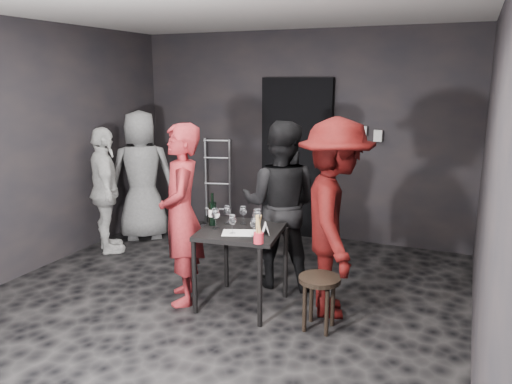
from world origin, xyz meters
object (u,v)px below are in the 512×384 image
at_px(tasting_table, 241,239).
at_px(bystander_grey, 142,167).
at_px(woman_black, 280,194).
at_px(wine_bottle, 212,213).
at_px(stool, 319,287).
at_px(breadstick_cup, 259,230).
at_px(hand_truck, 217,212).
at_px(man_maroon, 335,201).
at_px(server_red, 181,203).
at_px(bystander_cream, 105,189).

xyz_separation_m(tasting_table, bystander_grey, (-2.05, 1.33, 0.31)).
bearing_deg(woman_black, bystander_grey, -25.15).
xyz_separation_m(woman_black, wine_bottle, (-0.45, -0.62, -0.09)).
height_order(stool, wine_bottle, wine_bottle).
bearing_deg(breadstick_cup, hand_truck, 124.61).
relative_size(woman_black, man_maroon, 0.91).
bearing_deg(wine_bottle, server_red, -155.22).
height_order(hand_truck, woman_black, woman_black).
height_order(man_maroon, breadstick_cup, man_maroon).
bearing_deg(bystander_grey, tasting_table, 112.31).
distance_m(hand_truck, bystander_cream, 1.70).
relative_size(woman_black, wine_bottle, 6.23).
relative_size(bystander_cream, breadstick_cup, 6.02).
bearing_deg(hand_truck, bystander_cream, -133.99).
bearing_deg(server_red, woman_black, 104.60).
distance_m(server_red, breadstick_cup, 0.89).
distance_m(tasting_table, bystander_cream, 2.26).
bearing_deg(bystander_cream, woman_black, -137.73).
bearing_deg(server_red, stool, 56.65).
height_order(stool, server_red, server_red).
distance_m(man_maroon, wine_bottle, 1.14).
bearing_deg(bystander_cream, hand_truck, -73.86).
relative_size(stool, wine_bottle, 1.53).
xyz_separation_m(bystander_grey, breadstick_cup, (2.35, -1.64, -0.09)).
bearing_deg(bystander_grey, man_maroon, 123.82).
height_order(tasting_table, bystander_cream, bystander_cream).
bearing_deg(server_red, bystander_cream, -149.11).
xyz_separation_m(bystander_cream, breadstick_cup, (2.44, -1.02, 0.08)).
distance_m(hand_truck, bystander_grey, 1.27).
bearing_deg(tasting_table, woman_black, 76.76).
xyz_separation_m(hand_truck, woman_black, (1.52, -1.50, 0.73)).
xyz_separation_m(stool, bystander_cream, (-2.93, 0.86, 0.41)).
xyz_separation_m(hand_truck, wine_bottle, (1.08, -2.12, 0.64)).
bearing_deg(bystander_grey, stool, 117.70).
distance_m(woman_black, bystander_grey, 2.30).
height_order(server_red, bystander_cream, server_red).
distance_m(bystander_cream, bystander_grey, 0.65).
relative_size(hand_truck, server_red, 0.66).
bearing_deg(bystander_cream, tasting_table, -153.90).
height_order(hand_truck, server_red, server_red).
relative_size(tasting_table, server_red, 0.39).
distance_m(hand_truck, stool, 3.15).
relative_size(bystander_grey, breadstick_cup, 7.38).
relative_size(tasting_table, woman_black, 0.39).
height_order(server_red, breadstick_cup, server_red).
bearing_deg(breadstick_cup, tasting_table, 134.39).
xyz_separation_m(wine_bottle, breadstick_cup, (0.60, -0.32, -0.00)).
bearing_deg(bystander_grey, bystander_cream, 46.90).
relative_size(stool, man_maroon, 0.22).
distance_m(man_maroon, breadstick_cup, 0.75).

